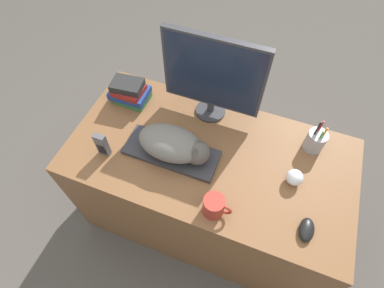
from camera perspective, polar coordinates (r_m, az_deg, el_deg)
The scene contains 11 objects.
ground_plane at distance 2.02m, azimuth -1.30°, elevation -21.65°, with size 12.00×12.00×0.00m, color #4C4742.
desk at distance 1.77m, azimuth 2.80°, elevation -8.39°, with size 1.38×0.71×0.75m.
keyboard at distance 1.44m, azimuth -3.94°, elevation -1.61°, with size 0.45×0.17×0.02m.
cat at distance 1.37m, azimuth -3.23°, elevation -0.12°, with size 0.34×0.19×0.14m.
monitor at distance 1.42m, azimuth 4.01°, elevation 12.77°, with size 0.49×0.16×0.46m.
computer_mouse at distance 1.35m, azimuth 20.99°, elevation -15.00°, with size 0.06×0.11×0.03m.
coffee_mug at distance 1.27m, azimuth 4.25°, elevation -11.68°, with size 0.13×0.09×0.10m.
pen_cup at distance 1.53m, azimuth 22.43°, elevation 0.59°, with size 0.09×0.09×0.20m.
baseball at distance 1.41m, azimuth 18.94°, elevation -6.04°, with size 0.07×0.07×0.07m.
phone at distance 1.45m, azimuth -16.76°, elevation -0.17°, with size 0.06×0.03×0.14m.
book_stack at distance 1.65m, azimuth -11.79°, elevation 9.70°, with size 0.20×0.15×0.13m.
Camera 1 is at (0.20, -0.39, 1.97)m, focal length 28.00 mm.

